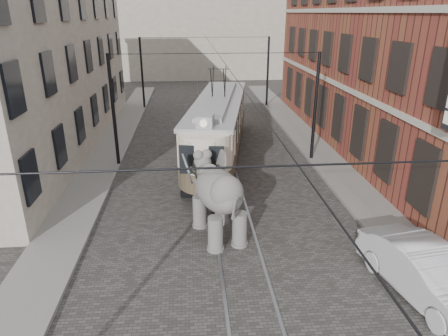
{
  "coord_description": "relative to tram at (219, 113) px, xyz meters",
  "views": [
    {
      "loc": [
        -1.54,
        -14.98,
        7.89
      ],
      "look_at": [
        -0.3,
        -0.18,
        2.1
      ],
      "focal_mm": 32.09,
      "sensor_mm": 36.0,
      "label": 1
    }
  ],
  "objects": [
    {
      "name": "sidewalk_right",
      "position": [
        5.97,
        -7.46,
        -2.44
      ],
      "size": [
        2.0,
        60.0,
        0.15
      ],
      "primitive_type": "cube",
      "color": "slate",
      "rests_on": "ground"
    },
    {
      "name": "catenary",
      "position": [
        -0.23,
        -2.46,
        0.48
      ],
      "size": [
        11.0,
        30.2,
        6.0
      ],
      "primitive_type": null,
      "color": "black",
      "rests_on": "ground"
    },
    {
      "name": "tram",
      "position": [
        0.0,
        0.0,
        0.0
      ],
      "size": [
        4.77,
        12.96,
        5.04
      ],
      "primitive_type": null,
      "rotation": [
        0.0,
        0.0,
        -0.17
      ],
      "color": "beige",
      "rests_on": "ground"
    },
    {
      "name": "elephant",
      "position": [
        -0.66,
        -9.23,
        -1.09
      ],
      "size": [
        3.78,
        5.21,
        2.87
      ],
      "primitive_type": null,
      "rotation": [
        0.0,
        0.0,
        0.28
      ],
      "color": "#5D5B56",
      "rests_on": "ground"
    },
    {
      "name": "parked_car",
      "position": [
        5.15,
        -13.19,
        -1.74
      ],
      "size": [
        2.55,
        4.95,
        1.56
      ],
      "primitive_type": "imported",
      "rotation": [
        0.0,
        0.0,
        0.2
      ],
      "color": "#BCBCC1",
      "rests_on": "ground"
    },
    {
      "name": "sidewalk_left",
      "position": [
        -6.53,
        -7.46,
        -2.44
      ],
      "size": [
        2.0,
        60.0,
        0.15
      ],
      "primitive_type": "cube",
      "color": "slate",
      "rests_on": "ground"
    },
    {
      "name": "distant_block",
      "position": [
        -0.03,
        32.54,
        4.48
      ],
      "size": [
        28.0,
        10.0,
        14.0
      ],
      "primitive_type": "cube",
      "color": "gray",
      "rests_on": "ground"
    },
    {
      "name": "brick_building",
      "position": [
        10.97,
        1.54,
        3.48
      ],
      "size": [
        8.0,
        26.0,
        12.0
      ],
      "primitive_type": "cube",
      "color": "maroon",
      "rests_on": "ground"
    },
    {
      "name": "ground",
      "position": [
        -0.03,
        -7.46,
        -2.52
      ],
      "size": [
        120.0,
        120.0,
        0.0
      ],
      "primitive_type": "plane",
      "color": "#45423F"
    },
    {
      "name": "tram_rails",
      "position": [
        -0.03,
        -7.46,
        -2.51
      ],
      "size": [
        1.54,
        80.0,
        0.02
      ],
      "primitive_type": null,
      "color": "slate",
      "rests_on": "ground"
    },
    {
      "name": "stucco_building",
      "position": [
        -11.03,
        2.54,
        2.48
      ],
      "size": [
        7.0,
        24.0,
        10.0
      ],
      "primitive_type": "cube",
      "color": "gray",
      "rests_on": "ground"
    }
  ]
}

